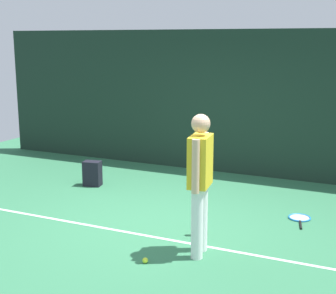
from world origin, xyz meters
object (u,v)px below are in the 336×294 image
Objects in this scene: tennis_ball_near_player at (145,260)px; water_bottle at (196,226)px; tennis_racket at (300,218)px; backpack at (93,174)px; tennis_ball_by_fence at (203,230)px; tennis_player at (200,176)px.

tennis_ball_near_player is 0.25× the size of water_bottle.
tennis_racket is 3.65m from backpack.
backpack is 2.85m from tennis_ball_by_fence.
tennis_ball_by_fence is (2.55, -1.25, -0.18)m from backpack.
tennis_racket is 2.45× the size of water_bottle.
water_bottle is at bearing 140.48° from backpack.
tennis_racket is 1.45× the size of backpack.
tennis_player reaches higher than tennis_ball_near_player.
backpack is (-3.64, 0.20, 0.20)m from tennis_racket.
tennis_ball_by_fence is (-0.21, 0.66, -0.93)m from tennis_player.
tennis_player is 1.02m from water_bottle.
backpack reaches higher than water_bottle.
tennis_racket is 1.51m from tennis_ball_by_fence.
tennis_player reaches higher than tennis_ball_by_fence.
backpack is (-2.75, 1.92, -0.76)m from tennis_player.
backpack is 3.33m from tennis_ball_near_player.
tennis_racket is at bearing -34.93° from tennis_player.
water_bottle is at bearing 77.78° from tennis_ball_near_player.
backpack is at bearing 73.96° from tennis_racket.
tennis_ball_near_player is at bearing 122.95° from backpack.
tennis_racket is at bearing 166.38° from backpack.
tennis_ball_by_fence is (0.27, 1.16, 0.00)m from tennis_ball_near_player.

